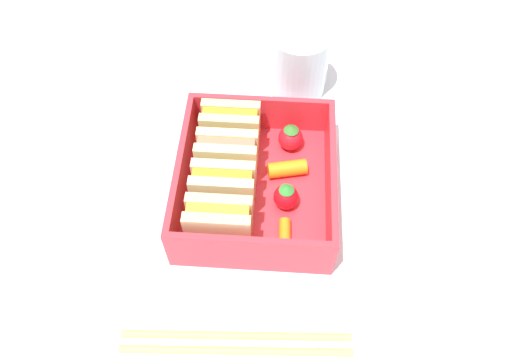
{
  "coord_description": "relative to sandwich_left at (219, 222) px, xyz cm",
  "views": [
    {
      "loc": [
        -27.07,
        -1.79,
        42.59
      ],
      "look_at": [
        0.0,
        0.0,
        2.7
      ],
      "focal_mm": 35.0,
      "sensor_mm": 36.0,
      "label": 1
    }
  ],
  "objects": [
    {
      "name": "sandwich_left",
      "position": [
        0.0,
        0.0,
        0.0
      ],
      "size": [
        2.95,
        5.9,
        4.95
      ],
      "color": "#E5B786",
      "rests_on": "bento_tray"
    },
    {
      "name": "bento_tray",
      "position": [
        5.56,
        -2.95,
        -3.07
      ],
      "size": [
        16.63,
        14.91,
        1.2
      ],
      "primitive_type": "cube",
      "color": "#E1303D",
      "rests_on": "ground_plane"
    },
    {
      "name": "strawberry_left",
      "position": [
        3.88,
        -5.92,
        -1.14
      ],
      "size": [
        2.42,
        2.42,
        3.02
      ],
      "color": "red",
      "rests_on": "bento_tray"
    },
    {
      "name": "sandwich_center_right",
      "position": [
        11.12,
        0.0,
        0.0
      ],
      "size": [
        2.95,
        5.9,
        4.95
      ],
      "color": "#DCC585",
      "rests_on": "bento_tray"
    },
    {
      "name": "bento_rim",
      "position": [
        5.56,
        -2.95,
        -0.32
      ],
      "size": [
        16.63,
        14.91,
        4.31
      ],
      "color": "#E1303D",
      "rests_on": "bento_tray"
    },
    {
      "name": "ground_plane",
      "position": [
        5.56,
        -2.95,
        -4.67
      ],
      "size": [
        120.0,
        120.0,
        2.0
      ],
      "primitive_type": "cube",
      "color": "white"
    },
    {
      "name": "drinking_glass",
      "position": [
        20.88,
        -6.73,
        0.2
      ],
      "size": [
        6.58,
        6.58,
        7.75
      ],
      "primitive_type": "cylinder",
      "color": "silver",
      "rests_on": "ground_plane"
    },
    {
      "name": "carrot_stick_left",
      "position": [
        7.5,
        -5.95,
        -1.68
      ],
      "size": [
        2.36,
        4.09,
        1.58
      ],
      "primitive_type": "cylinder",
      "rotation": [
        1.57,
        0.0,
        3.36
      ],
      "color": "orange",
      "rests_on": "bento_tray"
    },
    {
      "name": "sandwich_center",
      "position": [
        7.41,
        0.0,
        0.0
      ],
      "size": [
        2.95,
        5.9,
        4.95
      ],
      "color": "beige",
      "rests_on": "bento_tray"
    },
    {
      "name": "strawberry_far_left",
      "position": [
        11.04,
        -6.16,
        -1.07
      ],
      "size": [
        2.55,
        2.55,
        3.15
      ],
      "color": "red",
      "rests_on": "bento_tray"
    },
    {
      "name": "sandwich_center_left",
      "position": [
        3.71,
        0.0,
        0.0
      ],
      "size": [
        2.95,
        5.9,
        4.95
      ],
      "color": "beige",
      "rests_on": "bento_tray"
    },
    {
      "name": "chopstick_pair",
      "position": [
        -9.46,
        -2.26,
        -3.32
      ],
      "size": [
        2.94,
        19.68,
        0.7
      ],
      "color": "tan",
      "rests_on": "ground_plane"
    },
    {
      "name": "carrot_stick_far_left",
      "position": [
        -0.09,
        -5.97,
        -1.92
      ],
      "size": [
        3.64,
        1.21,
        1.1
      ],
      "primitive_type": "cylinder",
      "rotation": [
        1.57,
        0.0,
        4.74
      ],
      "color": "orange",
      "rests_on": "bento_tray"
    }
  ]
}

